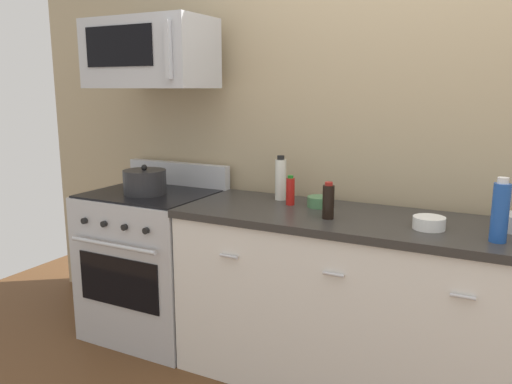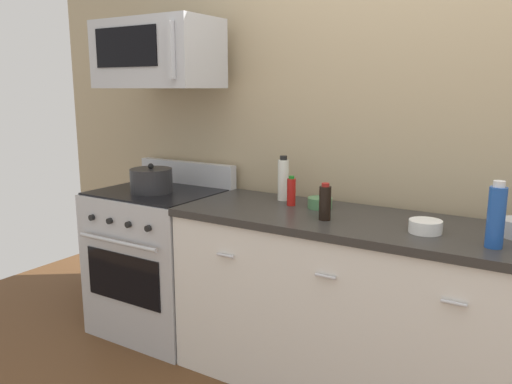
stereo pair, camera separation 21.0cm
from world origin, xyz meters
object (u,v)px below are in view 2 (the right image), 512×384
(microwave, at_px, (158,54))
(stockpot, at_px, (151,180))
(bottle_vinegar_white, at_px, (283,179))
(bottle_soda_blue, at_px, (496,216))
(bowl_green_glaze, at_px, (320,203))
(bottle_soy_sauce_dark, at_px, (325,203))
(bowl_white_ceramic, at_px, (425,226))
(bottle_hot_sauce_red, at_px, (291,191))
(range_oven, at_px, (161,260))

(microwave, distance_m, stockpot, 0.76)
(bottle_vinegar_white, bearing_deg, bottle_soda_blue, -15.98)
(bottle_soda_blue, relative_size, bowl_green_glaze, 2.08)
(bowl_green_glaze, bearing_deg, microwave, -176.36)
(bottle_soy_sauce_dark, height_order, bowl_white_ceramic, bottle_soy_sauce_dark)
(bowl_white_ceramic, bearing_deg, bottle_vinegar_white, 163.51)
(bottle_soy_sauce_dark, distance_m, bottle_hot_sauce_red, 0.35)
(stockpot, bearing_deg, range_oven, 90.00)
(bottle_soda_blue, xyz_separation_m, bottle_vinegar_white, (-1.15, 0.33, -0.01))
(bottle_vinegar_white, height_order, bowl_green_glaze, bottle_vinegar_white)
(range_oven, bearing_deg, bowl_white_ceramic, -2.52)
(bottle_vinegar_white, bearing_deg, bowl_white_ceramic, -16.49)
(bowl_white_ceramic, xyz_separation_m, stockpot, (-1.66, 0.02, 0.05))
(bottle_hot_sauce_red, height_order, stockpot, stockpot)
(microwave, xyz_separation_m, stockpot, (-0.00, -0.10, -0.75))
(bottle_soy_sauce_dark, xyz_separation_m, bottle_hot_sauce_red, (-0.29, 0.19, -0.01))
(bottle_soda_blue, xyz_separation_m, bowl_green_glaze, (-0.89, 0.26, -0.10))
(bowl_green_glaze, bearing_deg, bottle_vinegar_white, 164.95)
(bottle_hot_sauce_red, distance_m, bowl_white_ceramic, 0.78)
(range_oven, bearing_deg, bottle_hot_sauce_red, 5.54)
(bowl_green_glaze, relative_size, stockpot, 0.51)
(bowl_green_glaze, bearing_deg, stockpot, -171.12)
(bottle_soda_blue, xyz_separation_m, stockpot, (-1.95, 0.09, -0.05))
(bottle_hot_sauce_red, bearing_deg, bowl_green_glaze, 8.86)
(bottle_soda_blue, bearing_deg, range_oven, 175.68)
(bottle_soda_blue, xyz_separation_m, bowl_white_ceramic, (-0.29, 0.07, -0.10))
(microwave, xyz_separation_m, bowl_white_ceramic, (1.66, -0.12, -0.80))
(range_oven, relative_size, bottle_soda_blue, 3.91)
(bottle_vinegar_white, xyz_separation_m, bowl_green_glaze, (0.26, -0.07, -0.09))
(bottle_vinegar_white, distance_m, bowl_white_ceramic, 0.91)
(range_oven, height_order, bottle_vinegar_white, bottle_vinegar_white)
(microwave, bearing_deg, bottle_soda_blue, -5.63)
(stockpot, bearing_deg, microwave, 89.87)
(bottle_soda_blue, height_order, bottle_vinegar_white, bottle_soda_blue)
(microwave, relative_size, bottle_soda_blue, 2.72)
(bottle_soy_sauce_dark, bearing_deg, bottle_soda_blue, -3.18)
(bottle_hot_sauce_red, height_order, bowl_white_ceramic, bottle_hot_sauce_red)
(bottle_hot_sauce_red, bearing_deg, bottle_vinegar_white, 137.18)
(bowl_green_glaze, distance_m, stockpot, 1.07)
(bottle_soy_sauce_dark, bearing_deg, bowl_white_ceramic, 3.87)
(bowl_white_ceramic, xyz_separation_m, bowl_green_glaze, (-0.60, 0.18, -0.00))
(microwave, height_order, bottle_vinegar_white, microwave)
(range_oven, relative_size, bowl_white_ceramic, 7.33)
(range_oven, distance_m, bowl_white_ceramic, 1.73)
(bottle_soy_sauce_dark, height_order, bottle_vinegar_white, bottle_vinegar_white)
(microwave, distance_m, bottle_hot_sauce_red, 1.17)
(range_oven, distance_m, bottle_hot_sauce_red, 1.04)
(bottle_soda_blue, height_order, bowl_white_ceramic, bottle_soda_blue)
(stockpot, bearing_deg, bottle_vinegar_white, 16.58)
(range_oven, relative_size, bottle_hot_sauce_red, 6.54)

